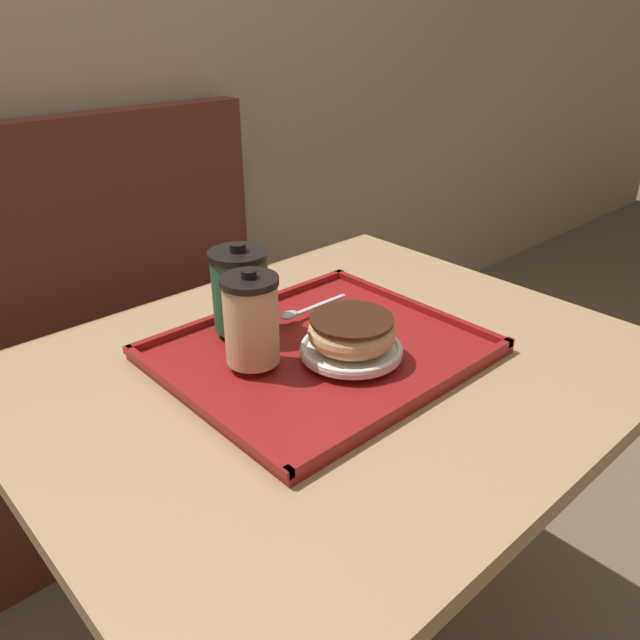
# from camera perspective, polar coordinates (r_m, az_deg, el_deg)

# --- Properties ---
(wall_behind) EXTENTS (8.00, 0.05, 2.40)m
(wall_behind) POSITION_cam_1_polar(r_m,az_deg,el_deg) (1.79, -26.05, 23.04)
(wall_behind) COLOR tan
(wall_behind) RESTS_ON ground_plane
(booth_bench) EXTENTS (1.11, 0.44, 1.00)m
(booth_bench) POSITION_cam_1_polar(r_m,az_deg,el_deg) (1.82, -18.38, -5.30)
(booth_bench) COLOR brown
(booth_bench) RESTS_ON ground_plane
(cafe_table) EXTENTS (0.94, 0.77, 0.75)m
(cafe_table) POSITION_cam_1_polar(r_m,az_deg,el_deg) (1.06, 1.13, -11.98)
(cafe_table) COLOR tan
(cafe_table) RESTS_ON ground_plane
(serving_tray) EXTENTS (0.46, 0.39, 0.02)m
(serving_tray) POSITION_cam_1_polar(r_m,az_deg,el_deg) (0.97, 0.00, -2.99)
(serving_tray) COLOR maroon
(serving_tray) RESTS_ON cafe_table
(coffee_cup_front) EXTENTS (0.08, 0.08, 0.14)m
(coffee_cup_front) POSITION_cam_1_polar(r_m,az_deg,el_deg) (0.89, -6.30, 0.06)
(coffee_cup_front) COLOR #E0B784
(coffee_cup_front) RESTS_ON serving_tray
(coffee_cup_rear) EXTENTS (0.09, 0.09, 0.14)m
(coffee_cup_rear) POSITION_cam_1_polar(r_m,az_deg,el_deg) (0.99, -7.30, 2.79)
(coffee_cup_rear) COLOR #235638
(coffee_cup_rear) RESTS_ON serving_tray
(plate_with_chocolate_donut) EXTENTS (0.15, 0.15, 0.01)m
(plate_with_chocolate_donut) POSITION_cam_1_polar(r_m,az_deg,el_deg) (0.94, 2.87, -2.63)
(plate_with_chocolate_donut) COLOR white
(plate_with_chocolate_donut) RESTS_ON serving_tray
(donut_chocolate_glazed) EXTENTS (0.13, 0.13, 0.04)m
(donut_chocolate_glazed) POSITION_cam_1_polar(r_m,az_deg,el_deg) (0.92, 2.91, -1.03)
(donut_chocolate_glazed) COLOR #DBB270
(donut_chocolate_glazed) RESTS_ON plate_with_chocolate_donut
(spoon) EXTENTS (0.15, 0.02, 0.01)m
(spoon) POSITION_cam_1_polar(r_m,az_deg,el_deg) (1.05, -1.95, 0.76)
(spoon) COLOR silver
(spoon) RESTS_ON serving_tray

